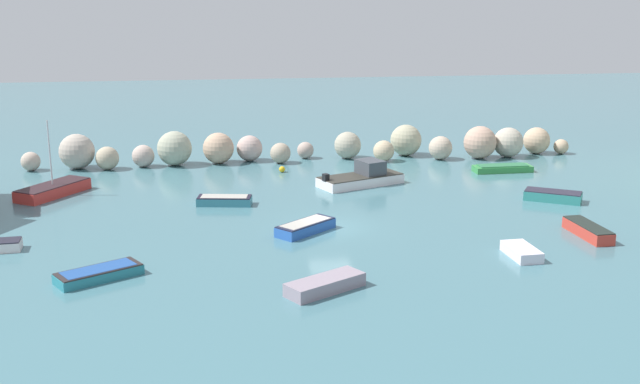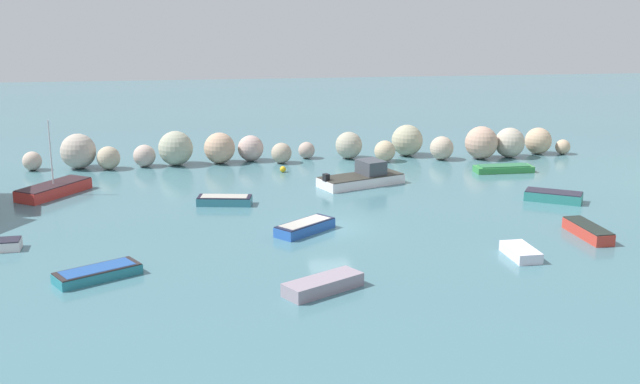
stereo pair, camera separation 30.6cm
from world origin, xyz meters
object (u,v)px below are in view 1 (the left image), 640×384
Objects in this scene: moored_boat_5 at (325,285)px; moored_boat_10 at (99,273)px; moored_boat_3 at (224,200)px; moored_boat_0 at (362,177)px; moored_boat_1 at (53,190)px; moored_boat_6 at (588,230)px; channel_buoy at (282,169)px; moored_boat_9 at (306,227)px; moored_boat_7 at (522,252)px; moored_boat_8 at (502,168)px; moored_boat_2 at (553,196)px.

moored_boat_5 reaches higher than moored_boat_10.
moored_boat_0 is at bearing -147.58° from moored_boat_3.
moored_boat_6 is (31.74, -13.72, -0.06)m from moored_boat_1.
channel_buoy is 9.99m from moored_boat_3.
moored_boat_6 is at bearing 170.07° from moored_boat_5.
moored_boat_5 is 1.07× the size of moored_boat_9.
moored_boat_0 is 1.65× the size of moored_boat_6.
moored_boat_9 is (4.49, -6.68, 0.02)m from moored_boat_3.
moored_boat_1 is 1.51× the size of moored_boat_3.
moored_boat_1 is 12.17m from moored_boat_3.
moored_boat_7 is at bearing 150.25° from moored_boat_3.
channel_buoy is at bearing 171.75° from moored_boat_8.
moored_boat_5 is at bearing -107.69° from moored_boat_1.
moored_boat_8 is at bearing -20.88° from moored_boat_7.
moored_boat_6 is at bearing 164.31° from moored_boat_3.
moored_boat_10 is (-10.94, -21.63, 0.05)m from channel_buoy.
moored_boat_10 is at bearing -145.81° from moored_boat_8.
moored_boat_5 is 28.32m from moored_boat_8.
moored_boat_2 is at bearing -172.52° from moored_boat_5.
moored_boat_6 is at bearing -63.55° from moored_boat_7.
channel_buoy is 24.26m from moored_boat_6.
moored_boat_6 is (20.27, -9.64, 0.04)m from moored_boat_3.
moored_boat_3 is (-4.60, -8.87, 0.07)m from channel_buoy.
moored_boat_6 is (15.67, -18.51, 0.11)m from channel_buoy.
moored_boat_10 is at bearing 87.71° from moored_boat_7.
moored_boat_1 is at bearing -74.64° from moored_boat_9.
moored_boat_7 is (-5.09, -2.87, -0.07)m from moored_boat_6.
channel_buoy is at bearing 115.68° from moored_boat_0.
moored_boat_5 is 17.17m from moored_boat_6.
moored_boat_2 is 1.02× the size of moored_boat_9.
moored_boat_7 is 0.63× the size of moored_boat_10.
moored_boat_6 is at bearing -94.80° from moored_boat_8.
moored_boat_10 is (-26.61, -3.12, -0.06)m from moored_boat_6.
moored_boat_1 is 19.24m from moored_boat_9.
moored_boat_8 is at bearing -152.86° from moored_boat_3.
moored_boat_1 reaches higher than moored_boat_7.
moored_boat_7 is at bearing 165.90° from moored_boat_5.
moored_boat_9 is (-0.11, -15.55, 0.10)m from channel_buoy.
moored_boat_0 is 1.69× the size of moored_boat_2.
moored_boat_5 is at bearing 132.99° from moored_boat_10.
moored_boat_6 reaches higher than moored_boat_10.
moored_boat_9 is 12.42m from moored_boat_10.
moored_boat_8 is 1.05× the size of moored_boat_10.
moored_boat_0 is 23.47m from moored_boat_10.
moored_boat_3 reaches higher than moored_boat_7.
moored_boat_0 reaches higher than moored_boat_8.
moored_boat_0 reaches higher than moored_boat_3.
moored_boat_0 is 1.45× the size of moored_boat_8.
moored_boat_9 is at bearing 46.29° from moored_boat_2.
moored_boat_6 reaches higher than moored_boat_8.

